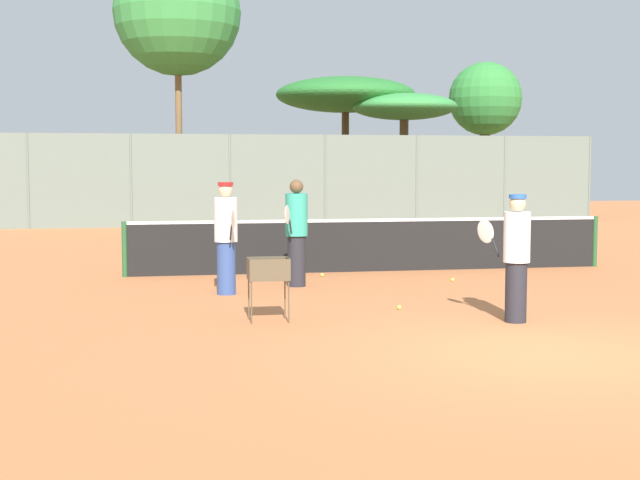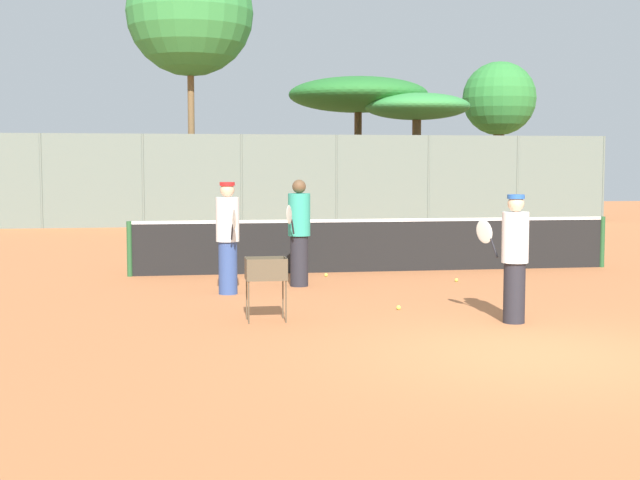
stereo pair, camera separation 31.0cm
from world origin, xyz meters
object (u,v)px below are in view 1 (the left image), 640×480
ball_cart (268,274)px  player_red_cap (296,232)px  player_yellow_shirt (226,236)px  tennis_net (371,244)px  player_white_outfit (516,256)px

ball_cart → player_red_cap: bearing=74.8°
player_red_cap → player_yellow_shirt: 1.51m
ball_cart → tennis_net: bearing=62.7°
tennis_net → player_yellow_shirt: (-3.14, -2.67, 0.41)m
tennis_net → ball_cart: size_ratio=11.18×
player_white_outfit → ball_cart: bearing=48.6°
player_white_outfit → player_yellow_shirt: player_yellow_shirt is taller
tennis_net → player_red_cap: size_ratio=5.20×
tennis_net → ball_cart: (-2.78, -5.37, 0.10)m
tennis_net → player_yellow_shirt: player_yellow_shirt is taller
player_red_cap → ball_cart: size_ratio=2.15×
tennis_net → player_red_cap: 2.68m
tennis_net → ball_cart: bearing=-117.3°
player_red_cap → ball_cart: player_red_cap is taller
player_white_outfit → player_red_cap: size_ratio=0.93×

